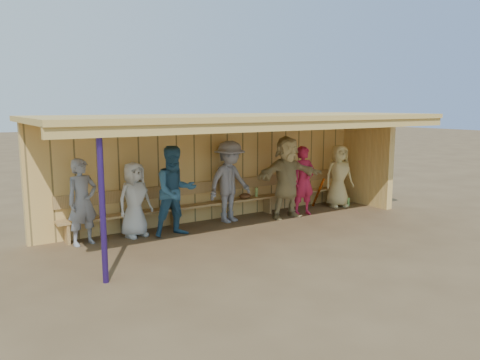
# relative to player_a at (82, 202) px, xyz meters

# --- Properties ---
(ground) EXTENTS (90.00, 90.00, 0.00)m
(ground) POSITION_rel_player_a_xyz_m (3.34, -0.81, -0.85)
(ground) COLOR brown
(ground) RESTS_ON ground
(player_a) EXTENTS (0.70, 0.55, 1.70)m
(player_a) POSITION_rel_player_a_xyz_m (0.00, 0.00, 0.00)
(player_a) COLOR gray
(player_a) RESTS_ON ground
(player_b) EXTENTS (0.85, 0.66, 1.56)m
(player_b) POSITION_rel_player_a_xyz_m (1.05, 0.00, -0.07)
(player_b) COLOR beige
(player_b) RESTS_ON ground
(player_c) EXTENTS (0.94, 0.75, 1.88)m
(player_c) POSITION_rel_player_a_xyz_m (1.79, -0.38, 0.09)
(player_c) COLOR #2E5E80
(player_c) RESTS_ON ground
(player_e) EXTENTS (1.34, 0.94, 1.89)m
(player_e) POSITION_rel_player_a_xyz_m (3.35, 0.00, 0.10)
(player_e) COLOR gray
(player_e) RESTS_ON ground
(player_f) EXTENTS (1.87, 0.70, 1.98)m
(player_f) POSITION_rel_player_a_xyz_m (4.71, -0.40, 0.14)
(player_f) COLOR tan
(player_f) RESTS_ON ground
(player_g) EXTENTS (0.66, 0.46, 1.71)m
(player_g) POSITION_rel_player_a_xyz_m (5.26, -0.38, 0.00)
(player_g) COLOR #BA1D3F
(player_g) RESTS_ON ground
(player_h) EXTENTS (0.92, 0.71, 1.67)m
(player_h) POSITION_rel_player_a_xyz_m (6.67, -0.17, -0.01)
(player_h) COLOR #D6BE78
(player_h) RESTS_ON ground
(dugout_structure) EXTENTS (8.80, 3.20, 2.50)m
(dugout_structure) POSITION_rel_player_a_xyz_m (3.72, -0.12, 0.85)
(dugout_structure) COLOR #E7B762
(dugout_structure) RESTS_ON ground
(bench) EXTENTS (7.60, 0.34, 0.93)m
(bench) POSITION_rel_player_a_xyz_m (3.34, 0.31, -0.32)
(bench) COLOR tan
(bench) RESTS_ON ground
(dugout_equipment) EXTENTS (7.12, 0.62, 0.80)m
(dugout_equipment) POSITION_rel_player_a_xyz_m (2.80, 0.18, -0.36)
(dugout_equipment) COLOR #D15B18
(dugout_equipment) RESTS_ON ground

